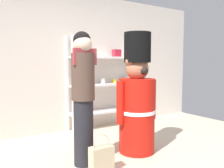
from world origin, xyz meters
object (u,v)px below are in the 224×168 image
(teddy_bear_guard, at_px, (137,100))
(shopping_bag, at_px, (102,159))
(merchandise_shelf, at_px, (103,82))
(person_shopper, at_px, (83,93))

(teddy_bear_guard, height_order, shopping_bag, teddy_bear_guard)
(merchandise_shelf, relative_size, shopping_bag, 3.87)
(merchandise_shelf, height_order, person_shopper, merchandise_shelf)
(teddy_bear_guard, distance_m, person_shopper, 0.85)
(teddy_bear_guard, relative_size, person_shopper, 1.02)
(merchandise_shelf, relative_size, teddy_bear_guard, 1.05)
(person_shopper, bearing_deg, merchandise_shelf, 51.76)
(shopping_bag, bearing_deg, merchandise_shelf, 58.99)
(merchandise_shelf, distance_m, person_shopper, 1.81)
(teddy_bear_guard, bearing_deg, shopping_bag, -157.32)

